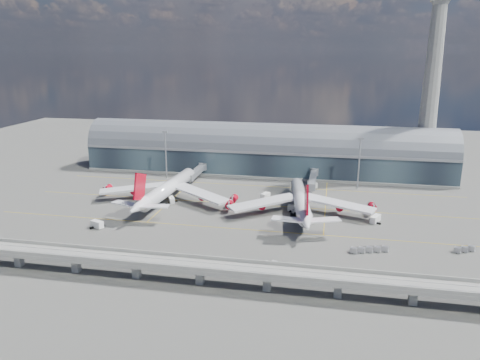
% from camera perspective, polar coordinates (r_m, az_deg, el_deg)
% --- Properties ---
extents(ground, '(500.00, 500.00, 0.00)m').
position_cam_1_polar(ground, '(191.31, -0.35, -4.85)').
color(ground, '#474744').
rests_on(ground, ground).
extents(taxi_lines, '(200.00, 80.12, 0.01)m').
position_cam_1_polar(taxi_lines, '(211.78, 0.85, -2.79)').
color(taxi_lines, gold).
rests_on(taxi_lines, ground).
extents(terminal, '(200.00, 30.00, 28.00)m').
position_cam_1_polar(terminal, '(262.05, 3.07, 3.37)').
color(terminal, '#1B232E').
rests_on(terminal, ground).
extents(control_tower, '(19.00, 19.00, 103.00)m').
position_cam_1_polar(control_tower, '(263.59, 22.36, 11.17)').
color(control_tower, gray).
rests_on(control_tower, ground).
extents(guideway, '(220.00, 8.50, 7.20)m').
position_cam_1_polar(guideway, '(140.12, -4.94, -10.54)').
color(guideway, gray).
rests_on(guideway, ground).
extents(floodlight_mast_left, '(3.00, 0.70, 25.70)m').
position_cam_1_polar(floodlight_mast_left, '(251.78, -9.04, 3.22)').
color(floodlight_mast_left, gray).
rests_on(floodlight_mast_left, ground).
extents(floodlight_mast_right, '(3.00, 0.70, 25.70)m').
position_cam_1_polar(floodlight_mast_right, '(237.05, 14.32, 2.15)').
color(floodlight_mast_right, gray).
rests_on(floodlight_mast_right, ground).
extents(airliner_left, '(65.50, 68.82, 20.96)m').
position_cam_1_polar(airliner_left, '(213.86, -8.96, -1.12)').
color(airliner_left, white).
rests_on(airliner_left, ground).
extents(airliner_right, '(63.43, 66.35, 21.07)m').
position_cam_1_polar(airliner_right, '(197.11, 7.42, -2.68)').
color(airliner_right, white).
rests_on(airliner_right, ground).
extents(jet_bridge_left, '(4.40, 28.00, 7.25)m').
position_cam_1_polar(jet_bridge_left, '(246.54, -5.25, 1.06)').
color(jet_bridge_left, gray).
rests_on(jet_bridge_left, ground).
extents(jet_bridge_right, '(4.40, 32.00, 7.25)m').
position_cam_1_polar(jet_bridge_right, '(235.13, 8.89, 0.22)').
color(jet_bridge_right, gray).
rests_on(jet_bridge_right, ground).
extents(service_truck_0, '(4.84, 6.70, 2.67)m').
position_cam_1_polar(service_truck_0, '(213.42, -8.34, -2.43)').
color(service_truck_0, silver).
rests_on(service_truck_0, ground).
extents(service_truck_1, '(5.66, 4.21, 2.98)m').
position_cam_1_polar(service_truck_1, '(190.19, -17.01, -5.21)').
color(service_truck_1, silver).
rests_on(service_truck_1, ground).
extents(service_truck_2, '(7.66, 3.26, 2.69)m').
position_cam_1_polar(service_truck_2, '(201.26, 6.89, -3.49)').
color(service_truck_2, silver).
rests_on(service_truck_2, ground).
extents(service_truck_3, '(4.72, 6.45, 2.92)m').
position_cam_1_polar(service_truck_3, '(195.37, 16.17, -4.59)').
color(service_truck_3, silver).
rests_on(service_truck_3, ground).
extents(service_truck_4, '(4.22, 5.78, 3.05)m').
position_cam_1_polar(service_truck_4, '(216.22, 3.08, -1.99)').
color(service_truck_4, silver).
rests_on(service_truck_4, ground).
extents(service_truck_5, '(5.44, 6.56, 3.03)m').
position_cam_1_polar(service_truck_5, '(237.24, 8.80, -0.55)').
color(service_truck_5, silver).
rests_on(service_truck_5, ground).
extents(cargo_train_0, '(4.52, 2.69, 1.46)m').
position_cam_1_polar(cargo_train_0, '(152.55, 3.77, -10.12)').
color(cargo_train_0, gray).
rests_on(cargo_train_0, ground).
extents(cargo_train_1, '(13.54, 5.80, 1.82)m').
position_cam_1_polar(cargo_train_1, '(167.43, 15.49, -8.19)').
color(cargo_train_1, gray).
rests_on(cargo_train_1, ground).
extents(cargo_train_2, '(8.15, 5.09, 1.84)m').
position_cam_1_polar(cargo_train_2, '(179.05, 25.68, -7.63)').
color(cargo_train_2, gray).
rests_on(cargo_train_2, ground).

